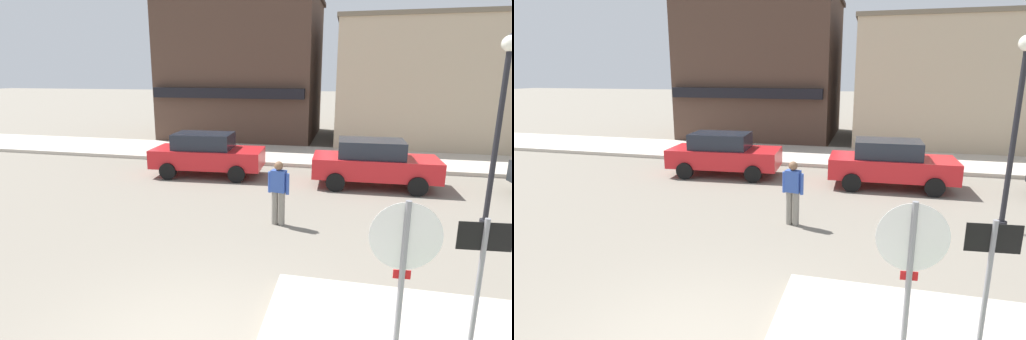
% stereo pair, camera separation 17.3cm
% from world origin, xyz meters
% --- Properties ---
extents(kerb_far, '(80.00, 4.00, 0.15)m').
position_xyz_m(kerb_far, '(0.00, 13.27, 0.07)').
color(kerb_far, beige).
rests_on(kerb_far, ground).
extents(stop_sign, '(0.82, 0.09, 2.30)m').
position_xyz_m(stop_sign, '(2.67, 0.30, 1.52)').
color(stop_sign, gray).
rests_on(stop_sign, ground).
extents(one_way_sign, '(0.60, 0.08, 2.10)m').
position_xyz_m(one_way_sign, '(3.55, 0.47, 1.33)').
color(one_way_sign, gray).
rests_on(one_way_sign, ground).
extents(lamp_post, '(0.36, 0.36, 4.54)m').
position_xyz_m(lamp_post, '(5.30, 5.88, 2.96)').
color(lamp_post, black).
rests_on(lamp_post, ground).
extents(parked_car_nearest, '(4.10, 2.08, 1.56)m').
position_xyz_m(parked_car_nearest, '(-3.04, 9.31, 0.81)').
color(parked_car_nearest, red).
rests_on(parked_car_nearest, ground).
extents(parked_car_second, '(4.04, 1.95, 1.56)m').
position_xyz_m(parked_car_second, '(2.83, 9.15, 0.81)').
color(parked_car_second, red).
rests_on(parked_car_second, ground).
extents(pedestrian_crossing_near, '(0.56, 0.28, 1.61)m').
position_xyz_m(pedestrian_crossing_near, '(0.38, 5.04, 0.87)').
color(pedestrian_crossing_near, gray).
rests_on(pedestrian_crossing_near, ground).
extents(building_corner_shop, '(8.44, 8.09, 7.91)m').
position_xyz_m(building_corner_shop, '(-4.06, 19.08, 3.96)').
color(building_corner_shop, '#473328').
rests_on(building_corner_shop, ground).
extents(building_storefront_left_near, '(9.14, 7.96, 6.32)m').
position_xyz_m(building_storefront_left_near, '(5.77, 18.89, 3.16)').
color(building_storefront_left_near, tan).
rests_on(building_storefront_left_near, ground).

